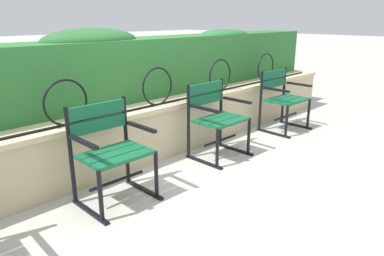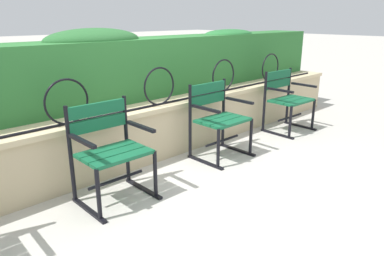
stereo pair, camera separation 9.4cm
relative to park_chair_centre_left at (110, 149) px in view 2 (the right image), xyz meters
name	(u,v)px [view 2 (the right image)]	position (x,y,z in m)	size (l,w,h in m)	color
ground_plane	(201,186)	(0.73, -0.39, -0.46)	(60.00, 60.00, 0.00)	#BCB7AD
stone_wall	(142,133)	(0.73, 0.52, -0.15)	(7.46, 0.41, 0.61)	#C6B289
iron_arch_fence	(122,96)	(0.45, 0.45, 0.33)	(6.92, 0.02, 0.42)	black
hedge_row	(111,68)	(0.68, 0.99, 0.53)	(7.31, 0.58, 0.82)	#2D7033
park_chair_centre_left	(110,149)	(0.00, 0.00, 0.00)	(0.60, 0.53, 0.86)	#145B38
park_chair_centre_right	(218,117)	(1.43, 0.03, 0.00)	(0.60, 0.53, 0.84)	#145B38
park_chair_rightmost	(287,98)	(2.86, 0.02, 0.00)	(0.63, 0.54, 0.84)	#145B38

